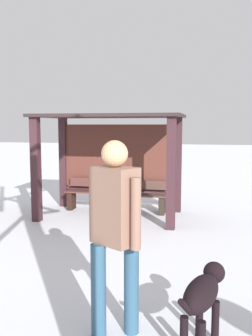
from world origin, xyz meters
name	(u,v)px	position (x,y,z in m)	size (l,w,h in m)	color
ground_plane	(111,216)	(0.00, 0.00, 0.00)	(60.00, 60.00, 0.00)	silver
bus_shelter	(113,144)	(0.00, 0.25, 1.53)	(3.04, 1.77, 2.17)	#392026
bench_left_inside	(90,196)	(-0.62, 0.45, 0.33)	(1.08, 0.35, 0.73)	brown
bench_center_inside	(143,199)	(0.62, 0.45, 0.32)	(1.08, 0.39, 0.71)	#50342C
person_walking	(115,223)	(1.22, -4.37, 1.07)	(0.56, 0.43, 1.82)	#85604F
dog	(203,295)	(2.02, -4.40, 0.48)	(0.42, 0.94, 0.67)	black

